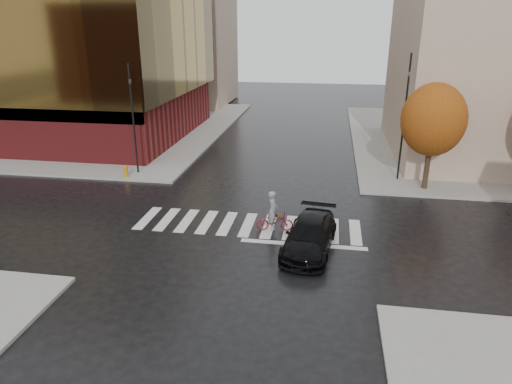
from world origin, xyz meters
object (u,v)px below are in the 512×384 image
(traffic_light_nw, at_px, (133,112))
(traffic_light_ne, at_px, (405,108))
(sedan, at_px, (310,236))
(fire_hydrant, at_px, (126,171))
(cyclist, at_px, (274,217))

(traffic_light_nw, relative_size, traffic_light_ne, 0.91)
(sedan, relative_size, fire_hydrant, 6.36)
(traffic_light_nw, bearing_deg, cyclist, 34.19)
(fire_hydrant, bearing_deg, cyclist, -30.84)
(sedan, relative_size, traffic_light_ne, 0.63)
(sedan, bearing_deg, fire_hydrant, 153.88)
(traffic_light_nw, height_order, traffic_light_ne, traffic_light_ne)
(cyclist, height_order, traffic_light_nw, traffic_light_nw)
(traffic_light_nw, bearing_deg, fire_hydrant, -39.71)
(traffic_light_ne, height_order, fire_hydrant, traffic_light_ne)
(traffic_light_ne, bearing_deg, traffic_light_nw, 16.19)
(cyclist, bearing_deg, sedan, -141.97)
(traffic_light_nw, bearing_deg, sedan, 32.72)
(traffic_light_nw, xyz_separation_m, traffic_light_ne, (17.57, 1.43, 0.50))
(traffic_light_ne, bearing_deg, cyclist, 62.93)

